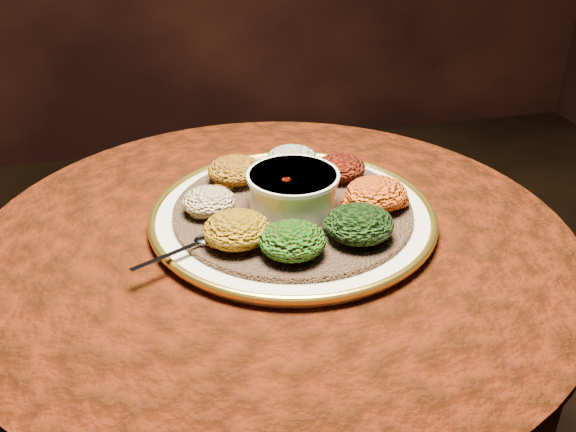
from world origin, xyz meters
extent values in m
cylinder|color=black|center=(0.00, 0.00, 0.34)|extent=(0.12, 0.12, 0.68)
cylinder|color=black|center=(0.00, 0.00, 0.70)|extent=(0.80, 0.80, 0.04)
cylinder|color=#421305|center=(0.00, 0.00, 0.56)|extent=(0.93, 0.93, 0.34)
cylinder|color=#421305|center=(0.00, 0.00, 0.73)|extent=(0.96, 0.96, 0.01)
cylinder|color=white|center=(0.04, 0.04, 0.74)|extent=(0.52, 0.52, 0.02)
torus|color=gold|center=(0.04, 0.04, 0.75)|extent=(0.47, 0.47, 0.01)
cylinder|color=brown|center=(0.04, 0.04, 0.76)|extent=(0.52, 0.52, 0.01)
cylinder|color=white|center=(0.04, 0.04, 0.79)|extent=(0.14, 0.14, 0.06)
cylinder|color=white|center=(0.04, 0.04, 0.82)|extent=(0.15, 0.15, 0.01)
cylinder|color=#551004|center=(0.04, 0.04, 0.81)|extent=(0.12, 0.12, 0.01)
ellipsoid|color=silver|center=(-0.11, -0.04, 0.77)|extent=(0.04, 0.03, 0.01)
cube|color=silver|center=(-0.17, -0.07, 0.77)|extent=(0.10, 0.06, 0.00)
ellipsoid|color=beige|center=(0.07, 0.17, 0.78)|extent=(0.09, 0.09, 0.05)
ellipsoid|color=black|center=(0.14, 0.12, 0.78)|extent=(0.09, 0.08, 0.04)
ellipsoid|color=#BC690F|center=(0.17, 0.01, 0.79)|extent=(0.10, 0.10, 0.05)
ellipsoid|color=black|center=(0.11, -0.08, 0.79)|extent=(0.10, 0.10, 0.05)
ellipsoid|color=maroon|center=(0.00, -0.10, 0.79)|extent=(0.10, 0.09, 0.05)
ellipsoid|color=#A16D0E|center=(-0.07, -0.05, 0.79)|extent=(0.10, 0.10, 0.05)
ellipsoid|color=maroon|center=(-0.10, 0.05, 0.78)|extent=(0.09, 0.08, 0.04)
ellipsoid|color=#A06013|center=(-0.04, 0.15, 0.78)|extent=(0.10, 0.09, 0.05)
camera|label=1|loc=(-0.18, -0.84, 1.28)|focal=40.00mm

